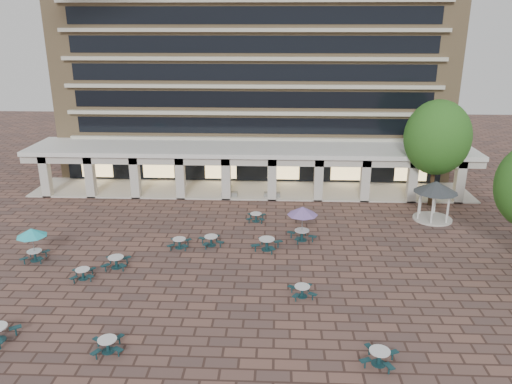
% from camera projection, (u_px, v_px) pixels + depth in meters
% --- Properties ---
extents(ground, '(120.00, 120.00, 0.00)m').
position_uv_depth(ground, '(239.00, 258.00, 34.53)').
color(ground, brown).
rests_on(ground, ground).
extents(apartment_building, '(40.00, 15.50, 25.20)m').
position_uv_depth(apartment_building, '(255.00, 51.00, 54.63)').
color(apartment_building, tan).
rests_on(apartment_building, ground).
extents(retail_arcade, '(42.00, 6.60, 4.40)m').
position_uv_depth(retail_arcade, '(250.00, 161.00, 47.59)').
color(retail_arcade, white).
rests_on(retail_arcade, ground).
extents(picnic_table_1, '(1.85, 1.85, 0.71)m').
position_uv_depth(picnic_table_1, '(108.00, 344.00, 24.58)').
color(picnic_table_1, '#163F42').
rests_on(picnic_table_1, ground).
extents(picnic_table_2, '(1.76, 1.76, 0.69)m').
position_uv_depth(picnic_table_2, '(302.00, 290.00, 29.58)').
color(picnic_table_2, '#163F42').
rests_on(picnic_table_2, ground).
extents(picnic_table_3, '(2.03, 2.03, 0.76)m').
position_uv_depth(picnic_table_3, '(379.00, 356.00, 23.66)').
color(picnic_table_3, '#163F42').
rests_on(picnic_table_3, ground).
extents(picnic_table_4, '(2.04, 2.04, 2.36)m').
position_uv_depth(picnic_table_4, '(32.00, 234.00, 33.60)').
color(picnic_table_4, '#163F42').
rests_on(picnic_table_4, ground).
extents(picnic_table_5, '(1.77, 1.77, 0.68)m').
position_uv_depth(picnic_table_5, '(83.00, 273.00, 31.65)').
color(picnic_table_5, '#163F42').
rests_on(picnic_table_5, ground).
extents(picnic_table_6, '(2.30, 2.30, 2.65)m').
position_uv_depth(picnic_table_6, '(303.00, 212.00, 36.74)').
color(picnic_table_6, '#163F42').
rests_on(picnic_table_6, ground).
extents(picnic_table_8, '(1.80, 1.80, 0.77)m').
position_uv_depth(picnic_table_8, '(116.00, 261.00, 33.11)').
color(picnic_table_8, '#163F42').
rests_on(picnic_table_8, ground).
extents(picnic_table_9, '(1.62, 1.62, 0.71)m').
position_uv_depth(picnic_table_9, '(179.00, 242.00, 36.06)').
color(picnic_table_9, '#163F42').
rests_on(picnic_table_9, ground).
extents(picnic_table_10, '(2.31, 2.31, 0.86)m').
position_uv_depth(picnic_table_10, '(267.00, 243.00, 35.73)').
color(picnic_table_10, '#163F42').
rests_on(picnic_table_10, ground).
extents(picnic_table_12, '(2.00, 2.00, 0.74)m').
position_uv_depth(picnic_table_12, '(211.00, 240.00, 36.44)').
color(picnic_table_12, '#163F42').
rests_on(picnic_table_12, ground).
extents(picnic_table_13, '(1.63, 1.63, 0.70)m').
position_uv_depth(picnic_table_13, '(256.00, 217.00, 40.92)').
color(picnic_table_13, '#163F42').
rests_on(picnic_table_13, ground).
extents(gazebo, '(3.54, 3.54, 3.30)m').
position_uv_depth(gazebo, '(436.00, 191.00, 40.63)').
color(gazebo, beige).
rests_on(gazebo, ground).
extents(tree_east_c, '(5.65, 5.65, 9.42)m').
position_uv_depth(tree_east_c, '(437.00, 138.00, 42.85)').
color(tree_east_c, '#3B2C17').
rests_on(tree_east_c, ground).
extents(planter_left, '(1.50, 0.65, 1.24)m').
position_uv_depth(planter_left, '(230.00, 192.00, 46.67)').
color(planter_left, gray).
rests_on(planter_left, ground).
extents(planter_right, '(1.50, 0.70, 1.22)m').
position_uv_depth(planter_right, '(272.00, 193.00, 46.51)').
color(planter_right, gray).
rests_on(planter_right, ground).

